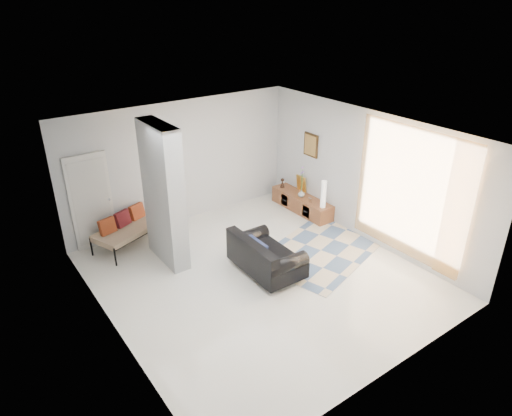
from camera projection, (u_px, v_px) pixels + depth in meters
floor at (260, 276)px, 8.67m from camera, size 6.00×6.00×0.00m
ceiling at (260, 134)px, 7.46m from camera, size 6.00×6.00×0.00m
wall_back at (181, 163)px, 10.26m from camera, size 6.00×0.00×6.00m
wall_front at (397, 293)px, 5.87m from camera, size 6.00×0.00×6.00m
wall_left at (107, 259)px, 6.62m from camera, size 0.00×6.00×6.00m
wall_right at (366, 177)px, 9.51m from camera, size 0.00×6.00×6.00m
partition_column at (164, 195)px, 8.66m from camera, size 0.35×1.20×2.80m
hallway_door at (91, 202)px, 9.29m from camera, size 0.85×0.06×2.04m
curtain at (410, 194)px, 8.61m from camera, size 0.00×2.55×2.55m
wall_art at (311, 145)px, 10.63m from camera, size 0.04×0.45×0.55m
media_console at (302, 203)px, 11.16m from camera, size 0.45×1.81×0.80m
loveseat at (264, 256)px, 8.65m from camera, size 0.91×1.53×0.76m
daybed at (132, 226)px, 9.65m from camera, size 1.90×1.32×0.77m
area_rug at (321, 250)px, 9.52m from camera, size 3.11×2.50×0.01m
cylinder_lamp at (324, 194)px, 10.38m from camera, size 0.12×0.12×0.64m
bronze_figurine at (282, 183)px, 11.51m from camera, size 0.14×0.14×0.24m
vase at (301, 194)px, 10.99m from camera, size 0.17×0.17×0.17m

